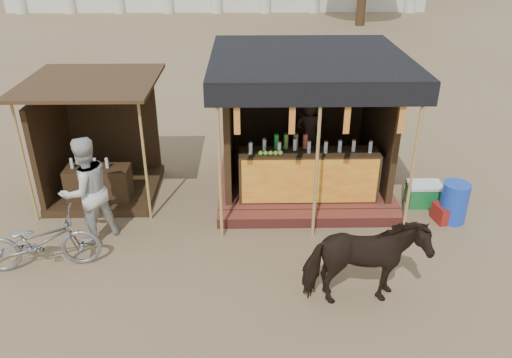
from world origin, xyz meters
The scene contains 9 objects.
ground centered at (0.00, 0.00, 0.00)m, with size 120.00×120.00×0.00m, color #846B4C.
main_stall centered at (1.01, 3.36, 1.02)m, with size 3.60×3.61×2.78m.
secondary_stall centered at (-3.17, 3.24, 0.85)m, with size 2.40×2.40×2.38m.
cow centered at (1.47, -0.22, 0.70)m, with size 0.75×1.66×1.40m, color black.
motorbike centered at (-3.40, 0.73, 0.48)m, with size 0.64×1.84×0.96m, color gray.
bystander centered at (-2.84, 1.54, 0.94)m, with size 0.92×0.71×1.88m, color #BBBCB5.
blue_barrel centered at (3.62, 2.00, 0.38)m, with size 0.49×0.49×0.76m, color blue.
red_crate centered at (3.52, 2.00, 0.16)m, with size 0.42×0.40×0.33m, color maroon.
cooler centered at (3.28, 2.60, 0.23)m, with size 0.65×0.45×0.46m.
Camera 1 is at (-0.13, -5.83, 4.91)m, focal length 35.00 mm.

